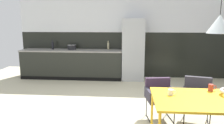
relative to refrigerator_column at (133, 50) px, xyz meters
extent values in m
cube|color=black|center=(-0.28, 0.36, -0.21)|extent=(6.58, 0.12, 1.41)
cube|color=silver|center=(-0.28, 0.36, 1.20)|extent=(6.58, 0.12, 1.41)
cube|color=#282A24|center=(-1.88, 0.00, -0.49)|extent=(3.08, 0.60, 0.84)
cube|color=gray|center=(-1.88, 0.00, -0.05)|extent=(3.11, 0.63, 0.04)
cube|color=black|center=(-1.88, -0.30, -0.86)|extent=(3.08, 0.01, 0.10)
cube|color=#ADAFB2|center=(0.00, 0.00, 0.00)|extent=(0.65, 0.60, 1.83)
cube|color=gold|center=(1.00, -3.58, -0.21)|extent=(1.55, 0.92, 0.03)
cylinder|color=yellow|center=(0.26, -3.16, -0.57)|extent=(0.04, 0.04, 0.69)
cube|color=#35313C|center=(1.07, -2.80, -0.50)|extent=(0.58, 0.56, 0.06)
cube|color=#3A373F|center=(1.12, -2.60, -0.31)|extent=(0.46, 0.19, 0.33)
cube|color=#32353C|center=(1.28, -2.85, -0.40)|extent=(0.15, 0.41, 0.14)
cube|color=#373040|center=(0.86, -2.74, -0.40)|extent=(0.15, 0.41, 0.14)
cylinder|color=black|center=(1.22, -3.03, -0.72)|extent=(0.02, 0.02, 0.38)
cylinder|color=black|center=(0.83, -2.93, -0.72)|extent=(0.02, 0.02, 0.38)
cylinder|color=black|center=(1.31, -2.66, -0.72)|extent=(0.02, 0.02, 0.38)
cylinder|color=black|center=(0.92, -2.56, -0.72)|extent=(0.02, 0.02, 0.38)
cylinder|color=black|center=(1.27, -2.85, -0.90)|extent=(0.12, 0.41, 0.02)
cylinder|color=black|center=(0.88, -2.75, -0.90)|extent=(0.12, 0.41, 0.02)
cube|color=#35313C|center=(0.45, -2.72, -0.52)|extent=(0.55, 0.53, 0.06)
cube|color=#3C2A3E|center=(0.42, -2.53, -0.34)|extent=(0.46, 0.15, 0.30)
cube|color=#383241|center=(0.67, -2.69, -0.42)|extent=(0.11, 0.42, 0.14)
cube|color=#33303D|center=(0.23, -2.76, -0.42)|extent=(0.11, 0.42, 0.14)
cylinder|color=black|center=(0.68, -2.88, -0.73)|extent=(0.02, 0.02, 0.36)
cylinder|color=black|center=(0.28, -2.94, -0.73)|extent=(0.02, 0.02, 0.36)
cylinder|color=black|center=(0.62, -2.50, -0.73)|extent=(0.02, 0.02, 0.36)
cylinder|color=black|center=(0.22, -2.57, -0.73)|extent=(0.02, 0.02, 0.36)
cylinder|color=black|center=(0.65, -2.69, -0.90)|extent=(0.08, 0.41, 0.02)
cylinder|color=black|center=(0.25, -2.76, -0.90)|extent=(0.08, 0.41, 0.02)
cylinder|color=#B23D33|center=(1.11, -3.23, -0.14)|extent=(0.07, 0.07, 0.10)
torus|color=#B23D33|center=(1.15, -3.23, -0.13)|extent=(0.07, 0.01, 0.07)
cylinder|color=white|center=(0.48, -3.46, -0.15)|extent=(0.07, 0.07, 0.08)
torus|color=white|center=(0.53, -3.46, -0.15)|extent=(0.06, 0.01, 0.06)
cylinder|color=black|center=(-1.90, 0.11, 0.04)|extent=(0.27, 0.27, 0.13)
cylinder|color=gray|center=(-1.90, 0.11, 0.11)|extent=(0.28, 0.28, 0.01)
sphere|color=black|center=(-1.90, 0.11, 0.13)|extent=(0.02, 0.02, 0.02)
cylinder|color=black|center=(-2.50, 0.08, 0.08)|extent=(0.07, 0.07, 0.23)
cylinder|color=black|center=(-2.50, 0.08, 0.23)|extent=(0.03, 0.03, 0.06)
cylinder|color=tan|center=(-0.77, 0.22, 0.07)|extent=(0.06, 0.06, 0.21)
cylinder|color=tan|center=(-0.77, 0.22, 0.21)|extent=(0.03, 0.03, 0.06)
cone|color=silver|center=(1.00, -3.61, 0.80)|extent=(0.30, 0.30, 0.23)
camera|label=1|loc=(-0.11, -6.41, 0.83)|focal=34.39mm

